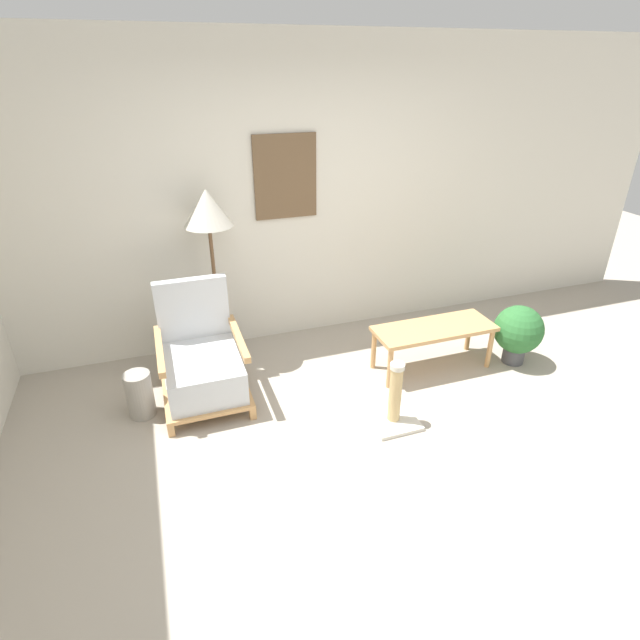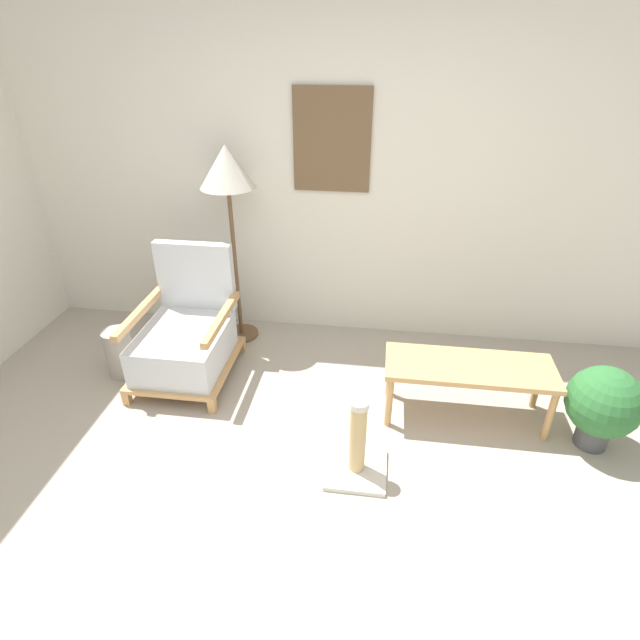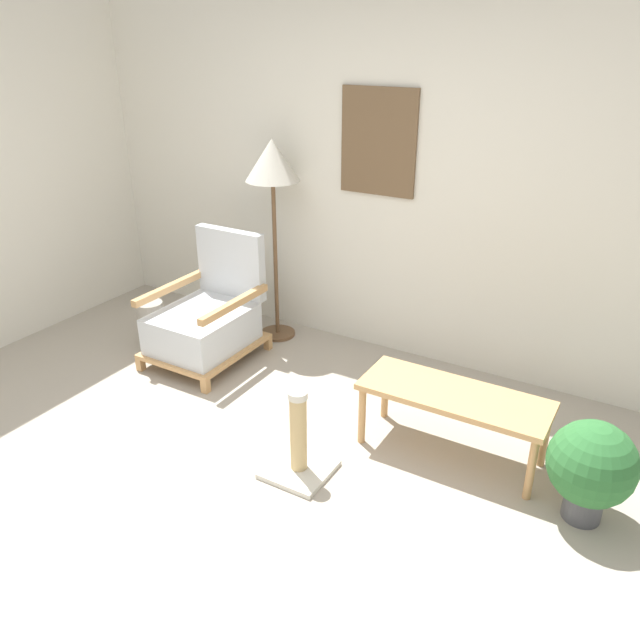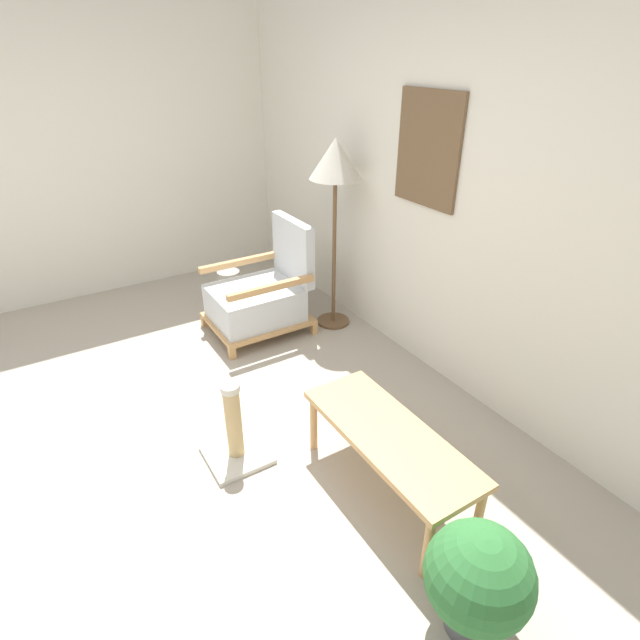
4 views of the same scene
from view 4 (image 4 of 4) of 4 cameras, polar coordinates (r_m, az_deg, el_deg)
name	(u,v)px [view 4 (image 4 of 4)]	position (r m, az deg, el deg)	size (l,w,h in m)	color
ground_plane	(134,463)	(3.22, -20.52, -15.02)	(14.00, 14.00, 0.00)	#A89E8E
wall_back	(438,182)	(3.48, 13.34, 15.06)	(8.00, 0.09, 2.70)	silver
wall_left	(93,147)	(5.07, -24.56, 17.52)	(0.06, 8.00, 2.70)	silver
armchair	(261,296)	(4.18, -6.76, 2.78)	(0.66, 0.79, 0.91)	tan
floor_lamp	(335,168)	(3.92, 1.77, 16.96)	(0.40, 0.40, 1.55)	brown
coffee_table	(389,440)	(2.66, 7.91, -13.46)	(1.06, 0.40, 0.41)	tan
vase	(230,290)	(4.62, -10.26, 3.39)	(0.20, 0.20, 0.37)	#9E998E
potted_plant	(478,579)	(2.28, 17.61, -26.38)	(0.43, 0.43, 0.55)	#4C4C51
scratching_post	(235,436)	(3.00, -9.68, -12.91)	(0.35, 0.35, 0.52)	beige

